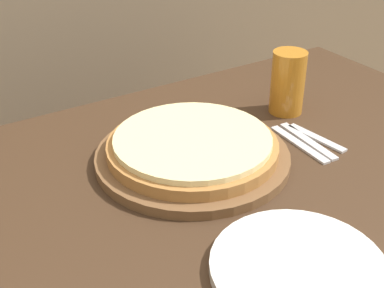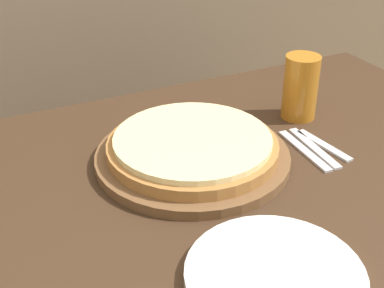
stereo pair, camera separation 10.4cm
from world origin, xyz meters
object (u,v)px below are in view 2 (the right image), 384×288
(dinner_plate, at_px, (275,276))
(dinner_knife, at_px, (314,148))
(spoon, at_px, (324,145))
(pizza_on_board, at_px, (192,150))
(fork, at_px, (304,150))
(beer_glass, at_px, (301,85))

(dinner_plate, bearing_deg, dinner_knife, 44.88)
(dinner_knife, height_order, spoon, same)
(pizza_on_board, relative_size, spoon, 2.61)
(fork, xyz_separation_m, spoon, (0.05, 0.00, -0.00))
(pizza_on_board, xyz_separation_m, beer_glass, (0.31, 0.07, 0.05))
(dinner_knife, xyz_separation_m, spoon, (0.02, 0.00, -0.00))
(beer_glass, xyz_separation_m, dinner_knife, (-0.06, -0.14, -0.08))
(beer_glass, distance_m, dinner_knife, 0.17)
(beer_glass, relative_size, fork, 0.85)
(beer_glass, distance_m, fork, 0.18)
(pizza_on_board, height_order, fork, pizza_on_board)
(pizza_on_board, xyz_separation_m, dinner_plate, (-0.04, -0.35, -0.02))
(pizza_on_board, relative_size, beer_glass, 2.63)
(beer_glass, bearing_deg, pizza_on_board, -166.69)
(dinner_plate, bearing_deg, spoon, 42.47)
(dinner_knife, bearing_deg, pizza_on_board, 165.26)
(dinner_plate, height_order, fork, dinner_plate)
(dinner_plate, xyz_separation_m, fork, (0.26, 0.28, -0.01))
(pizza_on_board, distance_m, spoon, 0.28)
(beer_glass, height_order, dinner_knife, beer_glass)
(dinner_knife, relative_size, spoon, 1.17)
(dinner_plate, xyz_separation_m, dinner_knife, (0.28, 0.28, -0.01))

